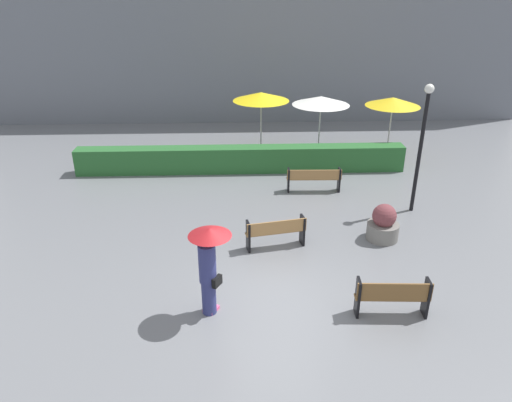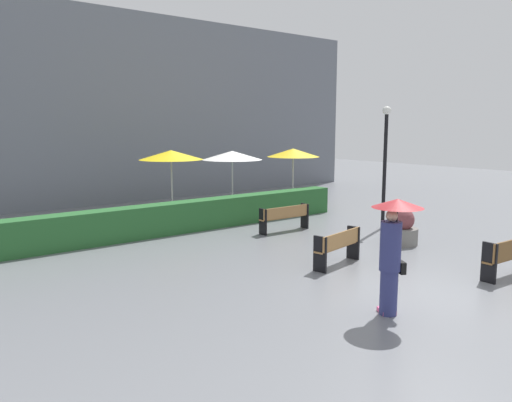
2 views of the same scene
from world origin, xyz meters
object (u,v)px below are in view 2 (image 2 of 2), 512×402
object	(u,v)px
bench_back_row	(285,216)
lamp_post	(385,155)
bench_mid_center	(339,245)
pedestrian_with_umbrella	(393,242)
patio_umbrella_yellow_far	(293,153)
patio_umbrella_yellow	(171,155)
planter_pot	(402,229)
bench_near_right	(509,255)
patio_umbrella_white	(232,155)

from	to	relation	value
bench_back_row	lamp_post	bearing A→B (deg)	-28.98
bench_mid_center	pedestrian_with_umbrella	distance (m)	3.37
bench_mid_center	lamp_post	size ratio (longest dim) A/B	0.42
bench_mid_center	patio_umbrella_yellow_far	size ratio (longest dim) A/B	0.69
patio_umbrella_yellow	planter_pot	bearing A→B (deg)	-68.87
bench_back_row	planter_pot	world-z (taller)	planter_pot
pedestrian_with_umbrella	patio_umbrella_yellow	distance (m)	11.36
bench_mid_center	patio_umbrella_yellow	size ratio (longest dim) A/B	0.67
lamp_post	bench_near_right	bearing A→B (deg)	-113.21
patio_umbrella_yellow	patio_umbrella_yellow_far	distance (m)	5.39
patio_umbrella_yellow_far	pedestrian_with_umbrella	bearing A→B (deg)	-124.13
bench_back_row	bench_mid_center	distance (m)	4.16
patio_umbrella_white	patio_umbrella_yellow	bearing A→B (deg)	169.00
bench_back_row	planter_pot	size ratio (longest dim) A/B	1.76
bench_mid_center	pedestrian_with_umbrella	xyz separation A→B (m)	(-1.67, -2.80, 0.84)
lamp_post	patio_umbrella_yellow_far	bearing A→B (deg)	82.09
bench_near_right	planter_pot	distance (m)	3.52
patio_umbrella_white	patio_umbrella_yellow_far	distance (m)	2.90
pedestrian_with_umbrella	bench_back_row	bearing A→B (deg)	63.56
bench_back_row	planter_pot	xyz separation A→B (m)	(1.47, -3.46, -0.05)
lamp_post	bench_mid_center	bearing A→B (deg)	-154.37
bench_near_right	patio_umbrella_white	xyz separation A→B (m)	(0.12, 10.98, 1.74)
planter_pot	patio_umbrella_white	size ratio (longest dim) A/B	0.44
pedestrian_with_umbrella	planter_pot	size ratio (longest dim) A/B	1.98
lamp_post	patio_umbrella_white	size ratio (longest dim) A/B	1.66
bench_mid_center	pedestrian_with_umbrella	world-z (taller)	pedestrian_with_umbrella
patio_umbrella_yellow_far	planter_pot	bearing A→B (deg)	-107.28
bench_back_row	pedestrian_with_umbrella	distance (m)	7.45
bench_back_row	bench_near_right	size ratio (longest dim) A/B	1.16
bench_back_row	patio_umbrella_yellow_far	xyz separation A→B (m)	(3.68, 3.67, 1.78)
bench_mid_center	patio_umbrella_yellow	bearing A→B (deg)	90.05
bench_back_row	lamp_post	size ratio (longest dim) A/B	0.47
bench_near_right	lamp_post	bearing A→B (deg)	66.79
bench_back_row	pedestrian_with_umbrella	xyz separation A→B (m)	(-3.30, -6.63, 0.84)
bench_back_row	patio_umbrella_yellow	bearing A→B (deg)	109.71
planter_pot	patio_umbrella_yellow	bearing A→B (deg)	111.13
bench_back_row	bench_mid_center	xyz separation A→B (m)	(-1.63, -3.83, 0.01)
lamp_post	patio_umbrella_white	world-z (taller)	lamp_post
planter_pot	patio_umbrella_yellow	distance (m)	8.80
bench_near_right	bench_back_row	bearing A→B (deg)	95.73
bench_near_right	patio_umbrella_yellow	distance (m)	11.83
bench_mid_center	lamp_post	xyz separation A→B (m)	(4.57, 2.19, 1.96)
bench_near_right	planter_pot	bearing A→B (deg)	77.28
patio_umbrella_yellow	patio_umbrella_white	world-z (taller)	patio_umbrella_yellow
bench_mid_center	planter_pot	distance (m)	3.12
patio_umbrella_yellow	patio_umbrella_yellow_far	size ratio (longest dim) A/B	1.02
bench_back_row	bench_mid_center	bearing A→B (deg)	-113.04
lamp_post	bench_back_row	bearing A→B (deg)	151.02
bench_back_row	pedestrian_with_umbrella	bearing A→B (deg)	-116.44
patio_umbrella_white	patio_umbrella_yellow_far	world-z (taller)	patio_umbrella_yellow_far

